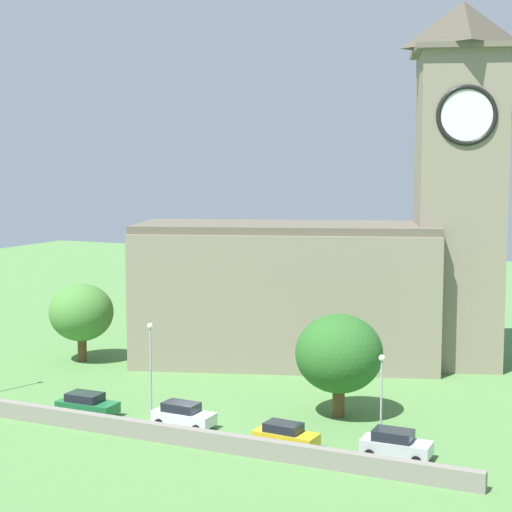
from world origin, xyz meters
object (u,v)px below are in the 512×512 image
church (339,259)px  car_white (183,415)px  tree_riverside_east (339,354)px  streetlamp_west_mid (150,354)px  streetlamp_central (381,384)px  car_yellow (285,435)px  car_silver (396,444)px  tree_by_tower (81,313)px  car_green (87,404)px

church → car_white: bearing=-98.3°
church → tree_riverside_east: bearing=-70.9°
streetlamp_west_mid → streetlamp_central: 17.48m
car_yellow → church: bearing=101.1°
streetlamp_central → car_silver: bearing=-51.8°
car_silver → streetlamp_central: (-1.54, 1.96, 3.28)m
car_white → car_silver: (15.47, 0.14, 0.01)m
tree_by_tower → streetlamp_west_mid: bearing=-38.8°
car_silver → streetlamp_central: size_ratio=0.72×
car_green → car_silver: 23.39m
tree_by_tower → tree_riverside_east: (28.01, -6.66, 0.09)m
tree_riverside_east → streetlamp_central: bearing=-46.5°
church → tree_by_tower: bearing=-155.6°
car_white → streetlamp_west_mid: 5.37m
streetlamp_central → streetlamp_west_mid: bearing=-177.8°
streetlamp_west_mid → car_white: bearing=-21.9°
car_white → car_yellow: (8.27, -0.88, -0.08)m
streetlamp_west_mid → streetlamp_central: bearing=2.2°
car_yellow → car_green: bearing=178.9°
car_green → car_silver: (23.38, 0.71, 0.05)m
car_silver → streetlamp_central: 4.12m
car_yellow → streetlamp_central: size_ratio=0.71×
church → car_yellow: (4.81, -24.61, -8.98)m
car_white → tree_by_tower: (-18.74, 13.66, 3.77)m
church → car_green: 28.28m
car_white → car_yellow: bearing=-6.0°
car_silver → tree_riverside_east: tree_riverside_east is taller
church → car_silver: 27.92m
tree_riverside_east → tree_by_tower: bearing=166.6°
car_silver → streetlamp_west_mid: streetlamp_west_mid is taller
church → tree_riverside_east: size_ratio=4.63×
car_green → tree_by_tower: (-10.83, 14.22, 3.81)m
car_green → streetlamp_central: streetlamp_central is taller
streetlamp_west_mid → tree_by_tower: 19.51m
car_green → car_silver: car_silver is taller
car_yellow → tree_by_tower: 30.92m
church → streetlamp_west_mid: 23.93m
car_yellow → tree_by_tower: bearing=151.7°
church → car_silver: (12.00, -23.59, -8.88)m
tree_riverside_east → car_green: bearing=-156.2°
car_yellow → tree_riverside_east: (1.00, 7.88, 3.95)m
church → car_white: (-3.47, -23.73, -8.90)m
car_green → car_white: car_white is taller
car_yellow → car_silver: (7.19, 1.02, 0.10)m
church → car_yellow: bearing=-78.9°
church → car_silver: bearing=-63.0°
church → car_green: (-11.38, -24.30, -8.94)m
streetlamp_west_mid → streetlamp_central: size_ratio=1.14×
streetlamp_central → tree_by_tower: bearing=160.5°
car_silver → streetlamp_central: bearing=128.2°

